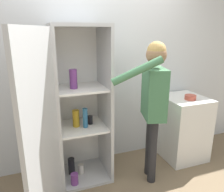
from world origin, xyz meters
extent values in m
cube|color=silver|center=(0.00, 0.98, 1.27)|extent=(7.00, 0.06, 2.55)
cube|color=#B7BABC|center=(-0.30, 0.64, 0.02)|extent=(0.61, 0.58, 0.04)
cube|color=#B7BABC|center=(-0.30, 0.64, 1.82)|extent=(0.61, 0.58, 0.04)
cube|color=white|center=(-0.30, 0.91, 0.92)|extent=(0.61, 0.03, 1.77)
cube|color=#B7BABC|center=(-0.59, 0.64, 0.92)|extent=(0.03, 0.58, 1.77)
cube|color=#B7BABC|center=(-0.01, 0.64, 0.92)|extent=(0.04, 0.58, 1.77)
cube|color=white|center=(-0.30, 0.64, 0.66)|extent=(0.54, 0.51, 0.02)
cube|color=white|center=(-0.30, 0.64, 1.14)|extent=(0.54, 0.51, 0.02)
cube|color=#B7BABC|center=(-0.78, 0.10, 0.92)|extent=(0.34, 0.55, 1.77)
cylinder|color=black|center=(-0.19, 0.67, 0.73)|extent=(0.06, 0.06, 0.10)
cylinder|color=#723884|center=(-0.38, 0.61, 1.26)|extent=(0.08, 0.08, 0.22)
cylinder|color=black|center=(-0.45, 0.66, 0.14)|extent=(0.08, 0.08, 0.21)
cylinder|color=teal|center=(-0.27, 0.59, 0.79)|extent=(0.06, 0.06, 0.24)
cylinder|color=#B78C1E|center=(-0.36, 0.65, 0.78)|extent=(0.08, 0.08, 0.20)
cylinder|color=#723884|center=(-0.45, 0.45, 0.10)|extent=(0.09, 0.09, 0.14)
cylinder|color=beige|center=(-0.34, 0.62, 0.10)|extent=(0.07, 0.07, 0.12)
cylinder|color=#262628|center=(0.45, 0.23, 0.40)|extent=(0.10, 0.10, 0.81)
cylinder|color=#262628|center=(0.49, 0.38, 0.40)|extent=(0.10, 0.10, 0.81)
cube|color=#3F724C|center=(0.47, 0.31, 1.09)|extent=(0.31, 0.43, 0.57)
sphere|color=#8C6647|center=(0.47, 0.31, 1.53)|extent=(0.22, 0.22, 0.22)
sphere|color=#AD894C|center=(0.47, 0.31, 1.56)|extent=(0.20, 0.20, 0.20)
cylinder|color=#3F724C|center=(0.18, 0.17, 1.39)|extent=(0.52, 0.22, 0.30)
cylinder|color=#3F724C|center=(0.53, 0.52, 1.07)|extent=(0.08, 0.08, 0.54)
cube|color=white|center=(1.14, 0.61, 0.45)|extent=(0.57, 0.63, 0.89)
cylinder|color=#B24738|center=(1.14, 0.51, 0.92)|extent=(0.15, 0.15, 0.06)
camera|label=1|loc=(-0.78, -1.75, 1.76)|focal=35.00mm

